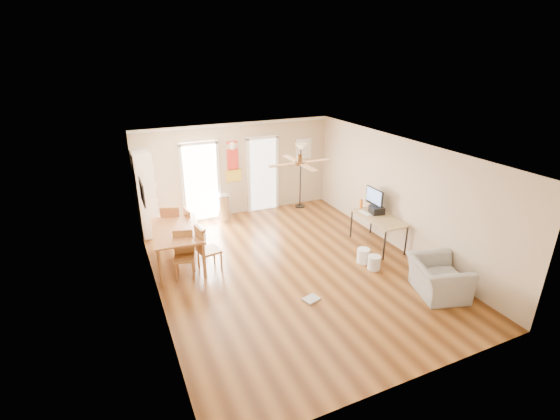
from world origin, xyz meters
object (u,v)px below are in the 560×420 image
bookshelf (146,193)px  dining_chair_far (173,225)px  trash_can (224,208)px  armchair (438,278)px  dining_chair_right_b (209,248)px  torchiere_lamp (300,176)px  wastebasket_a (374,263)px  dining_table (178,247)px  printer (377,210)px  wastebasket_b (363,256)px  dining_chair_near (184,256)px  computer_desk (377,231)px  dining_chair_right_a (195,227)px

bookshelf → dining_chair_far: bookshelf is taller
trash_can → armchair: 5.80m
dining_chair_right_b → armchair: (3.75, -2.67, -0.17)m
torchiere_lamp → wastebasket_a: size_ratio=6.21×
bookshelf → dining_table: 2.13m
dining_table → armchair: dining_table is taller
dining_table → printer: bearing=-10.5°
wastebasket_b → bookshelf: bearing=138.6°
dining_chair_near → computer_desk: (4.49, -0.47, -0.12)m
computer_desk → printer: printer is taller
dining_table → torchiere_lamp: 4.47m
torchiere_lamp → armchair: (0.33, -5.18, -0.62)m
dining_chair_right_b → trash_can: (1.05, 2.46, -0.14)m
dining_chair_near → wastebasket_b: size_ratio=3.02×
bookshelf → computer_desk: size_ratio=1.53×
dining_chair_near → computer_desk: 4.52m
bookshelf → computer_desk: bookshelf is taller
dining_table → dining_chair_right_b: size_ratio=1.60×
bookshelf → dining_chair_right_b: (0.92, -2.54, -0.54)m
trash_can → dining_table: bearing=-129.9°
wastebasket_b → armchair: size_ratio=0.31×
dining_table → wastebasket_a: (3.76, -1.97, -0.26)m
dining_chair_right_a → wastebasket_b: (3.18, -2.36, -0.32)m
bookshelf → dining_chair_far: 1.25m
dining_chair_near → dining_chair_right_b: bearing=21.1°
printer → armchair: printer is taller
trash_can → printer: bearing=-42.7°
bookshelf → trash_can: size_ratio=2.84×
trash_can → wastebasket_b: trash_can is taller
torchiere_lamp → printer: torchiere_lamp is taller
dining_chair_near → printer: bearing=11.6°
dining_chair_far → wastebasket_b: (3.67, -2.57, -0.36)m
computer_desk → wastebasket_a: (-0.74, -0.89, -0.22)m
dining_chair_right_b → dining_chair_near: 0.54m
dining_chair_right_a → dining_chair_far: 0.53m
printer → dining_chair_far: bearing=170.8°
dining_chair_right_a → wastebasket_a: size_ratio=3.09×
trash_can → armchair: size_ratio=0.70×
wastebasket_b → armchair: 1.70m
printer → wastebasket_b: (-0.87, -0.77, -0.67)m
torchiere_lamp → trash_can: bearing=-179.0°
torchiere_lamp → wastebasket_a: torchiere_lamp is taller
dining_chair_right_b → trash_can: size_ratio=1.38×
bookshelf → computer_desk: (4.87, -3.07, -0.69)m
dining_chair_right_b → dining_chair_far: size_ratio=0.99×
dining_chair_far → trash_can: (1.54, 0.97, -0.15)m
computer_desk → torchiere_lamp: bearing=99.9°
dining_table → printer: 4.70m
dining_table → computer_desk: size_ratio=1.19×
dining_table → wastebasket_b: 4.07m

